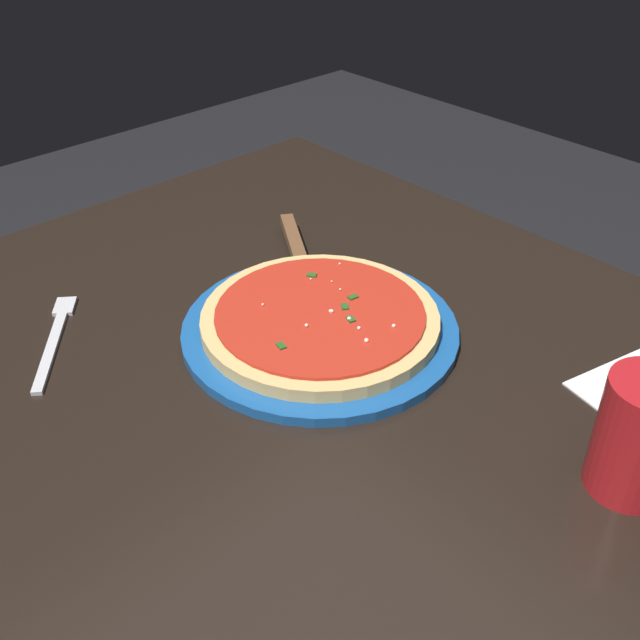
# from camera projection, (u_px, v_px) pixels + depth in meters

# --- Properties ---
(restaurant_table) EXTENTS (1.02, 0.86, 0.72)m
(restaurant_table) POSITION_uv_depth(u_px,v_px,m) (313.00, 436.00, 0.94)
(restaurant_table) COLOR black
(restaurant_table) RESTS_ON ground_plane
(serving_plate) EXTENTS (0.32, 0.32, 0.01)m
(serving_plate) POSITION_uv_depth(u_px,v_px,m) (320.00, 330.00, 0.89)
(serving_plate) COLOR #195199
(serving_plate) RESTS_ON restaurant_table
(pizza) EXTENTS (0.28, 0.28, 0.02)m
(pizza) POSITION_uv_depth(u_px,v_px,m) (320.00, 319.00, 0.88)
(pizza) COLOR #DBB26B
(pizza) RESTS_ON serving_plate
(pizza_server) EXTENTS (0.21, 0.15, 0.01)m
(pizza_server) POSITION_uv_depth(u_px,v_px,m) (298.00, 255.00, 1.01)
(pizza_server) COLOR silver
(pizza_server) RESTS_ON serving_plate
(cup_tall_drink) EXTENTS (0.08, 0.08, 0.12)m
(cup_tall_drink) POSITION_uv_depth(u_px,v_px,m) (640.00, 436.00, 0.67)
(cup_tall_drink) COLOR #B2191E
(cup_tall_drink) RESTS_ON restaurant_table
(fork) EXTENTS (0.16, 0.13, 0.00)m
(fork) POSITION_uv_depth(u_px,v_px,m) (55.00, 336.00, 0.89)
(fork) COLOR silver
(fork) RESTS_ON restaurant_table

